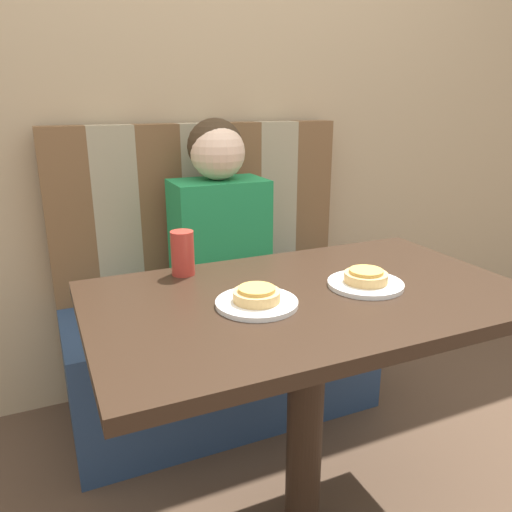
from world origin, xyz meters
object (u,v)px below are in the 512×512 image
at_px(pizza_right, 366,276).
at_px(drinking_cup, 183,253).
at_px(pizza_left, 257,295).
at_px(plate_left, 257,303).
at_px(plate_right, 365,284).
at_px(person, 219,215).

relative_size(pizza_right, drinking_cup, 0.91).
bearing_deg(drinking_cup, pizza_right, -34.78).
xyz_separation_m(pizza_left, pizza_right, (0.31, 0.00, 0.00)).
height_order(plate_left, pizza_left, pizza_left).
xyz_separation_m(plate_right, pizza_left, (-0.31, 0.00, 0.02)).
bearing_deg(plate_left, drinking_cup, 108.93).
distance_m(person, pizza_left, 0.70).
xyz_separation_m(pizza_left, drinking_cup, (-0.10, 0.28, 0.03)).
height_order(plate_right, drinking_cup, drinking_cup).
height_order(plate_left, plate_right, same).
height_order(pizza_right, drinking_cup, drinking_cup).
bearing_deg(pizza_left, person, 77.30).
distance_m(plate_left, pizza_right, 0.31).
height_order(plate_right, pizza_right, pizza_right).
bearing_deg(plate_left, plate_right, 0.00).
xyz_separation_m(person, pizza_right, (0.15, -0.68, -0.03)).
bearing_deg(person, pizza_right, -77.30).
bearing_deg(drinking_cup, person, 58.12).
relative_size(plate_right, drinking_cup, 1.59).
distance_m(person, plate_left, 0.70).
bearing_deg(pizza_right, drinking_cup, 145.22).
bearing_deg(plate_left, pizza_right, 0.00).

